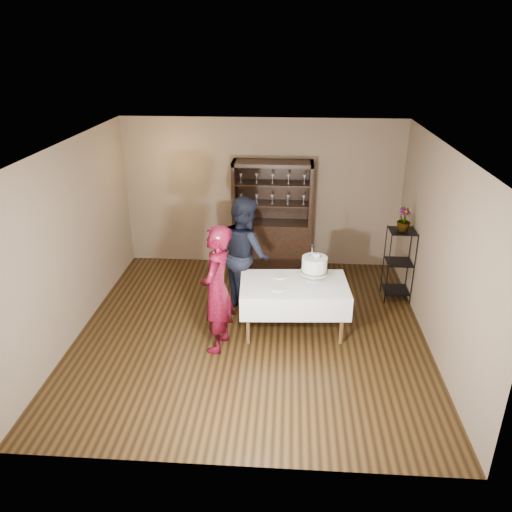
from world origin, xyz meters
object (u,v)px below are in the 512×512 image
Objects in this scene: china_hutch at (272,234)px; potted_plant at (404,220)px; plant_etagere at (399,262)px; cake at (314,266)px; woman at (217,289)px; cake_table at (294,295)px; man at (245,254)px.

china_hutch is 5.37× the size of potted_plant.
cake is (-1.40, -0.95, 0.33)m from plant_etagere.
woman is at bearing -103.24° from china_hutch.
cake_table is at bearing -79.46° from china_hutch.
man is at bearing 153.16° from cake.
potted_plant is at bearing 129.83° from woman.
potted_plant is at bearing 33.99° from cake.
plant_etagere is at bearing 33.15° from cake_table.
woman is at bearing -153.43° from cake.
plant_etagere is at bearing 64.81° from potted_plant.
woman is 3.17m from potted_plant.
woman is (-1.03, -0.51, 0.32)m from cake_table.
china_hutch is 2.74m from woman.
man reaches higher than cake.
potted_plant is at bearing 32.88° from cake_table.
potted_plant reaches higher than plant_etagere.
cake_table is (-1.68, -1.10, -0.07)m from plant_etagere.
plant_etagere is 3.16m from woman.
plant_etagere is 2.49m from man.
cake_table is 1.06m from man.
cake_table is 0.51m from cake.
china_hutch is 1.10× the size of man.
china_hutch is at bearing 108.74° from cake.
cake is at bearing 125.86° from woman.
cake_table is 4.24× the size of potted_plant.
woman is at bearing -153.53° from cake_table.
man is (-0.75, 0.67, 0.33)m from cake_table.
man is (0.27, 1.18, 0.01)m from woman.
man reaches higher than woman.
cake_table is 2.14m from potted_plant.
plant_etagere is 0.66× the size of man.
plant_etagere is 3.22× the size of potted_plant.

